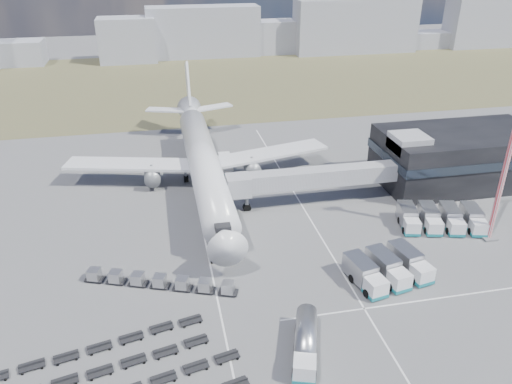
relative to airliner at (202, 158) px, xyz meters
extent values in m
plane|color=#565659|center=(0.00, -32.38, -5.29)|extent=(420.00, 420.00, 0.00)
cube|color=#4A4A2C|center=(0.00, 77.62, -5.29)|extent=(420.00, 90.00, 0.01)
cube|color=silver|center=(-2.00, -27.38, -5.29)|extent=(0.25, 110.00, 0.01)
cube|color=silver|center=(16.00, -27.38, -5.29)|extent=(0.25, 110.00, 0.01)
cube|color=silver|center=(25.00, -40.38, -5.29)|extent=(40.00, 0.25, 0.01)
cube|color=black|center=(48.00, -8.38, -0.29)|extent=(30.00, 16.00, 10.00)
cube|color=#262D38|center=(48.00, -8.38, 0.91)|extent=(30.40, 16.40, 1.60)
cube|color=#939399|center=(36.00, -10.38, 4.21)|extent=(6.00, 6.00, 3.00)
cube|color=#939399|center=(18.10, -11.88, -0.19)|extent=(29.80, 3.00, 3.00)
cube|color=#939399|center=(4.70, -12.38, -0.19)|extent=(4.00, 3.60, 3.40)
cylinder|color=slate|center=(6.20, -11.88, -2.74)|extent=(0.70, 0.70, 5.10)
cylinder|color=black|center=(6.20, -11.88, -4.84)|extent=(1.40, 0.90, 1.40)
cylinder|color=silver|center=(0.00, -2.38, 0.01)|extent=(5.60, 48.00, 5.60)
cone|color=silver|center=(0.00, -28.88, 0.01)|extent=(5.60, 5.00, 5.60)
cone|color=silver|center=(0.00, 25.62, 0.81)|extent=(5.60, 8.00, 5.60)
cube|color=black|center=(0.00, -26.88, 0.81)|extent=(2.20, 2.00, 0.80)
cube|color=silver|center=(-13.00, 2.62, -1.19)|extent=(25.59, 11.38, 0.50)
cube|color=silver|center=(13.00, 2.62, -1.19)|extent=(25.59, 11.38, 0.50)
cylinder|color=slate|center=(-9.50, 0.62, -2.89)|extent=(3.00, 5.00, 3.00)
cylinder|color=slate|center=(9.50, 0.62, -2.89)|extent=(3.00, 5.00, 3.00)
cube|color=silver|center=(-5.50, 27.62, 1.21)|extent=(9.49, 5.63, 0.35)
cube|color=silver|center=(5.50, 27.62, 1.21)|extent=(9.49, 5.63, 0.35)
cube|color=silver|center=(0.00, 28.62, 6.51)|extent=(0.50, 9.06, 11.45)
cylinder|color=slate|center=(0.00, -23.38, -4.04)|extent=(0.50, 0.50, 2.50)
cylinder|color=slate|center=(-3.20, 1.62, -4.04)|extent=(0.60, 0.60, 2.50)
cylinder|color=slate|center=(3.20, 1.62, -4.04)|extent=(0.60, 0.60, 2.50)
cylinder|color=black|center=(0.00, -23.38, -4.79)|extent=(0.50, 1.20, 1.20)
cube|color=#9798A4|center=(-56.54, 116.61, -0.93)|extent=(18.73, 12.00, 8.73)
cube|color=#9798A4|center=(-16.18, 113.32, 2.84)|extent=(21.13, 12.00, 16.27)
cube|color=#9798A4|center=(13.07, 117.66, 4.26)|extent=(43.73, 12.00, 19.10)
cube|color=#9798A4|center=(41.30, 119.27, 1.09)|extent=(18.97, 12.00, 12.76)
cube|color=#9798A4|center=(74.92, 113.58, 5.22)|extent=(50.25, 12.00, 21.02)
cube|color=#9798A4|center=(96.34, 117.75, -1.98)|extent=(49.60, 12.00, 6.62)
cube|color=#9798A4|center=(134.68, 114.22, 7.56)|extent=(33.70, 12.00, 25.70)
cube|color=silver|center=(5.30, -49.70, -3.85)|extent=(3.01, 3.01, 2.28)
cube|color=#15707A|center=(5.30, -49.70, -4.75)|extent=(3.13, 3.13, 0.50)
cylinder|color=#A5A6AA|center=(6.83, -45.08, -3.41)|extent=(4.70, 7.84, 2.48)
cube|color=slate|center=(6.83, -45.08, -4.55)|extent=(4.60, 7.81, 0.35)
cylinder|color=black|center=(6.36, -46.50, -4.80)|extent=(2.79, 1.85, 1.09)
cube|color=silver|center=(-0.58, -26.20, -4.63)|extent=(3.19, 2.34, 1.33)
cube|color=silver|center=(5.01, 5.20, -3.70)|extent=(2.50, 6.00, 2.78)
cube|color=#15707A|center=(5.01, 5.20, -4.85)|extent=(2.60, 6.10, 0.45)
cube|color=silver|center=(18.36, -38.22, -3.87)|extent=(2.93, 2.85, 2.41)
cube|color=#15707A|center=(18.36, -38.22, -4.80)|extent=(3.06, 2.98, 0.49)
cube|color=#A5A6AA|center=(17.62, -34.47, -3.43)|extent=(3.55, 5.44, 2.84)
cube|color=silver|center=(22.00, -37.51, -3.87)|extent=(2.93, 2.85, 2.41)
cube|color=#15707A|center=(22.00, -37.51, -4.80)|extent=(3.06, 2.98, 0.49)
cube|color=#A5A6AA|center=(21.27, -33.75, -3.43)|extent=(3.55, 5.44, 2.84)
cube|color=silver|center=(25.65, -36.79, -3.87)|extent=(2.93, 2.85, 2.41)
cube|color=#15707A|center=(25.65, -36.79, -4.80)|extent=(3.06, 2.98, 0.49)
cube|color=#A5A6AA|center=(24.91, -33.03, -3.43)|extent=(3.55, 5.44, 2.84)
cube|color=silver|center=(30.28, -24.91, -3.97)|extent=(2.80, 2.72, 2.24)
cube|color=#15707A|center=(30.28, -24.91, -4.83)|extent=(2.92, 2.85, 0.46)
cube|color=#A5A6AA|center=(31.10, -21.44, -3.56)|extent=(3.46, 5.13, 2.65)
cube|color=silver|center=(33.66, -25.71, -3.97)|extent=(2.80, 2.72, 2.24)
cube|color=#15707A|center=(33.66, -25.71, -4.83)|extent=(2.92, 2.85, 0.46)
cube|color=#A5A6AA|center=(34.48, -22.23, -3.56)|extent=(3.46, 5.13, 2.65)
cube|color=silver|center=(37.03, -26.50, -3.97)|extent=(2.80, 2.72, 2.24)
cube|color=#15707A|center=(37.03, -26.50, -4.83)|extent=(2.92, 2.85, 0.46)
cube|color=#A5A6AA|center=(37.85, -23.03, -3.56)|extent=(3.46, 5.13, 2.65)
cube|color=silver|center=(40.41, -27.30, -3.97)|extent=(2.80, 2.72, 2.24)
cube|color=#15707A|center=(40.41, -27.30, -4.83)|extent=(2.92, 2.85, 0.46)
cube|color=#A5A6AA|center=(41.23, -23.82, -3.56)|extent=(3.46, 5.13, 2.65)
cube|color=black|center=(-17.92, -27.45, -5.00)|extent=(2.91, 2.34, 0.17)
cube|color=#A5A6AA|center=(-17.92, -27.45, -4.18)|extent=(2.00, 2.00, 1.46)
cube|color=black|center=(-15.01, -28.54, -5.00)|extent=(2.91, 2.34, 0.17)
cube|color=#A5A6AA|center=(-15.01, -28.54, -4.18)|extent=(2.00, 2.00, 1.46)
cube|color=black|center=(-12.10, -29.63, -5.00)|extent=(2.91, 2.34, 0.17)
cube|color=#A5A6AA|center=(-12.10, -29.63, -4.18)|extent=(2.00, 2.00, 1.46)
cube|color=black|center=(-9.19, -30.72, -5.00)|extent=(2.91, 2.34, 0.17)
cube|color=#A5A6AA|center=(-9.19, -30.72, -4.18)|extent=(2.00, 2.00, 1.46)
cube|color=black|center=(-6.28, -31.80, -5.00)|extent=(2.91, 2.34, 0.17)
cube|color=#A5A6AA|center=(-6.28, -31.80, -4.18)|extent=(2.00, 2.00, 1.46)
cube|color=black|center=(-3.37, -32.89, -5.00)|extent=(2.91, 2.34, 0.17)
cube|color=#A5A6AA|center=(-3.37, -32.89, -4.18)|extent=(2.00, 2.00, 1.46)
cube|color=black|center=(-0.46, -33.98, -5.00)|extent=(2.91, 2.34, 0.17)
cube|color=#A5A6AA|center=(-0.46, -33.98, -4.18)|extent=(2.00, 2.00, 1.46)
cube|color=black|center=(-16.02, -44.56, -4.97)|extent=(24.97, 6.99, 0.65)
cube|color=black|center=(-16.87, -40.86, -4.97)|extent=(24.97, 6.99, 0.65)
cylinder|color=red|center=(41.59, -28.49, 8.36)|extent=(0.76, 0.76, 27.29)
cube|color=#565659|center=(41.59, -28.49, -5.13)|extent=(2.18, 2.18, 0.33)
camera|label=1|loc=(-7.39, -86.32, 36.42)|focal=35.00mm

